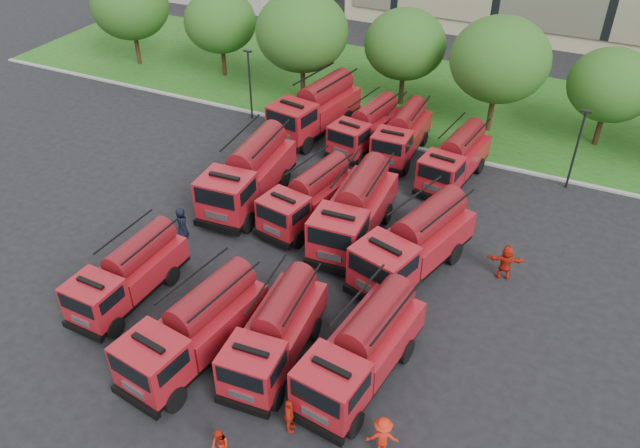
# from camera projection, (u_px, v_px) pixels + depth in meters

# --- Properties ---
(ground) EXTENTS (140.00, 140.00, 0.00)m
(ground) POSITION_uv_depth(u_px,v_px,m) (251.00, 306.00, 29.41)
(ground) COLOR black
(ground) RESTS_ON ground
(lawn) EXTENTS (70.00, 16.00, 0.12)m
(lawn) POSITION_uv_depth(u_px,v_px,m) (421.00, 96.00, 48.43)
(lawn) COLOR #164612
(lawn) RESTS_ON ground
(curb) EXTENTS (70.00, 0.30, 0.14)m
(curb) POSITION_uv_depth(u_px,v_px,m) (384.00, 141.00, 42.48)
(curb) COLOR gray
(curb) RESTS_ON ground
(tree_0) EXTENTS (6.30, 6.30, 7.70)m
(tree_0) POSITION_uv_depth(u_px,v_px,m) (130.00, 6.00, 50.91)
(tree_0) COLOR #382314
(tree_0) RESTS_ON ground
(tree_1) EXTENTS (5.71, 5.71, 6.98)m
(tree_1) POSITION_uv_depth(u_px,v_px,m) (220.00, 21.00, 49.15)
(tree_1) COLOR #382314
(tree_1) RESTS_ON ground
(tree_2) EXTENTS (6.72, 6.72, 8.22)m
(tree_2) POSITION_uv_depth(u_px,v_px,m) (302.00, 32.00, 44.80)
(tree_2) COLOR #382314
(tree_2) RESTS_ON ground
(tree_3) EXTENTS (5.88, 5.88, 7.19)m
(tree_3) POSITION_uv_depth(u_px,v_px,m) (405.00, 44.00, 44.60)
(tree_3) COLOR #382314
(tree_3) RESTS_ON ground
(tree_4) EXTENTS (6.55, 6.55, 8.01)m
(tree_4) POSITION_uv_depth(u_px,v_px,m) (500.00, 60.00, 40.76)
(tree_4) COLOR #382314
(tree_4) RESTS_ON ground
(tree_5) EXTENTS (5.46, 5.46, 6.68)m
(tree_5) POSITION_uv_depth(u_px,v_px,m) (611.00, 85.00, 39.58)
(tree_5) COLOR #382314
(tree_5) RESTS_ON ground
(lamp_post_0) EXTENTS (0.60, 0.25, 5.11)m
(lamp_post_0) POSITION_uv_depth(u_px,v_px,m) (250.00, 81.00, 43.78)
(lamp_post_0) COLOR black
(lamp_post_0) RESTS_ON ground
(lamp_post_1) EXTENTS (0.60, 0.25, 5.11)m
(lamp_post_1) POSITION_uv_depth(u_px,v_px,m) (577.00, 145.00, 36.16)
(lamp_post_1) COLOR black
(lamp_post_1) RESTS_ON ground
(fire_truck_0) EXTENTS (2.57, 6.52, 2.93)m
(fire_truck_0) POSITION_uv_depth(u_px,v_px,m) (129.00, 273.00, 29.07)
(fire_truck_0) COLOR black
(fire_truck_0) RESTS_ON ground
(fire_truck_1) EXTENTS (3.49, 7.44, 3.26)m
(fire_truck_1) POSITION_uv_depth(u_px,v_px,m) (195.00, 328.00, 25.97)
(fire_truck_1) COLOR black
(fire_truck_1) RESTS_ON ground
(fire_truck_2) EXTENTS (2.82, 6.76, 3.01)m
(fire_truck_2) POSITION_uv_depth(u_px,v_px,m) (276.00, 332.00, 25.96)
(fire_truck_2) COLOR black
(fire_truck_2) RESTS_ON ground
(fire_truck_3) EXTENTS (3.35, 7.37, 3.24)m
(fire_truck_3) POSITION_uv_depth(u_px,v_px,m) (362.00, 349.00, 25.03)
(fire_truck_3) COLOR black
(fire_truck_3) RESTS_ON ground
(fire_truck_4) EXTENTS (3.31, 8.05, 3.59)m
(fire_truck_4) POSITION_uv_depth(u_px,v_px,m) (249.00, 174.00, 35.69)
(fire_truck_4) COLOR black
(fire_truck_4) RESTS_ON ground
(fire_truck_5) EXTENTS (3.40, 6.90, 3.01)m
(fire_truck_5) POSITION_uv_depth(u_px,v_px,m) (309.00, 197.00, 34.28)
(fire_truck_5) COLOR black
(fire_truck_5) RESTS_ON ground
(fire_truck_6) EXTENTS (3.08, 7.67, 3.43)m
(fire_truck_6) POSITION_uv_depth(u_px,v_px,m) (355.00, 210.00, 32.88)
(fire_truck_6) COLOR black
(fire_truck_6) RESTS_ON ground
(fire_truck_7) EXTENTS (4.59, 8.02, 3.46)m
(fire_truck_7) POSITION_uv_depth(u_px,v_px,m) (414.00, 243.00, 30.50)
(fire_truck_7) COLOR black
(fire_truck_7) RESTS_ON ground
(fire_truck_8) EXTENTS (3.98, 8.18, 3.57)m
(fire_truck_8) POSITION_uv_depth(u_px,v_px,m) (316.00, 108.00, 42.70)
(fire_truck_8) COLOR black
(fire_truck_8) RESTS_ON ground
(fire_truck_9) EXTENTS (3.20, 6.72, 2.94)m
(fire_truck_9) POSITION_uv_depth(u_px,v_px,m) (366.00, 127.00, 41.14)
(fire_truck_9) COLOR black
(fire_truck_9) RESTS_ON ground
(fire_truck_10) EXTENTS (2.49, 6.53, 2.95)m
(fire_truck_10) POSITION_uv_depth(u_px,v_px,m) (402.00, 133.00, 40.37)
(fire_truck_10) COLOR black
(fire_truck_10) RESTS_ON ground
(fire_truck_11) EXTENTS (3.09, 6.84, 3.01)m
(fire_truck_11) POSITION_uv_depth(u_px,v_px,m) (455.00, 158.00, 37.68)
(fire_truck_11) COLOR black
(fire_truck_11) RESTS_ON ground
(firefighter_0) EXTENTS (0.76, 0.63, 1.79)m
(firefighter_0) POSITION_uv_depth(u_px,v_px,m) (227.00, 385.00, 25.60)
(firefighter_0) COLOR #B51E0D
(firefighter_0) RESTS_ON ground
(firefighter_2) EXTENTS (0.92, 1.13, 1.68)m
(firefighter_2) POSITION_uv_depth(u_px,v_px,m) (290.00, 430.00, 23.85)
(firefighter_2) COLOR #B51E0D
(firefighter_2) RESTS_ON ground
(firefighter_4) EXTENTS (1.00, 1.07, 1.83)m
(firefighter_4) POSITION_uv_depth(u_px,v_px,m) (184.00, 237.00, 33.82)
(firefighter_4) COLOR black
(firefighter_4) RESTS_ON ground
(firefighter_5) EXTENTS (1.92, 1.18, 1.92)m
(firefighter_5) POSITION_uv_depth(u_px,v_px,m) (502.00, 277.00, 31.10)
(firefighter_5) COLOR #B51E0D
(firefighter_5) RESTS_ON ground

